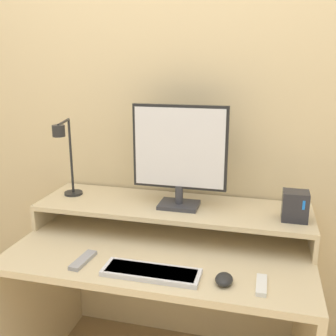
{
  "coord_description": "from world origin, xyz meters",
  "views": [
    {
      "loc": [
        0.41,
        -1.15,
        1.5
      ],
      "look_at": [
        0.01,
        0.39,
        1.06
      ],
      "focal_mm": 42.0,
      "sensor_mm": 36.0,
      "label": 1
    }
  ],
  "objects_px": {
    "router_dock": "(295,206)",
    "mouse": "(224,279)",
    "keyboard": "(151,272)",
    "remote_secondary": "(261,285)",
    "desk_lamp": "(66,154)",
    "monitor": "(179,153)",
    "remote_control": "(83,260)"
  },
  "relations": [
    {
      "from": "keyboard",
      "to": "router_dock",
      "type": "bearing_deg",
      "value": 35.12
    },
    {
      "from": "monitor",
      "to": "mouse",
      "type": "height_order",
      "value": "monitor"
    },
    {
      "from": "monitor",
      "to": "desk_lamp",
      "type": "bearing_deg",
      "value": -174.63
    },
    {
      "from": "remote_secondary",
      "to": "desk_lamp",
      "type": "bearing_deg",
      "value": 160.11
    },
    {
      "from": "desk_lamp",
      "to": "remote_secondary",
      "type": "xyz_separation_m",
      "value": [
        0.92,
        -0.33,
        -0.35
      ]
    },
    {
      "from": "mouse",
      "to": "remote_control",
      "type": "height_order",
      "value": "mouse"
    },
    {
      "from": "monitor",
      "to": "router_dock",
      "type": "height_order",
      "value": "monitor"
    },
    {
      "from": "router_dock",
      "to": "remote_control",
      "type": "relative_size",
      "value": 0.82
    },
    {
      "from": "router_dock",
      "to": "keyboard",
      "type": "height_order",
      "value": "router_dock"
    },
    {
      "from": "desk_lamp",
      "to": "router_dock",
      "type": "distance_m",
      "value": 1.05
    },
    {
      "from": "monitor",
      "to": "remote_secondary",
      "type": "height_order",
      "value": "monitor"
    },
    {
      "from": "keyboard",
      "to": "remote_secondary",
      "type": "xyz_separation_m",
      "value": [
        0.4,
        0.02,
        -0.0
      ]
    },
    {
      "from": "desk_lamp",
      "to": "keyboard",
      "type": "relative_size",
      "value": 1.04
    },
    {
      "from": "remote_control",
      "to": "remote_secondary",
      "type": "xyz_separation_m",
      "value": [
        0.7,
        -0.01,
        0.0
      ]
    },
    {
      "from": "keyboard",
      "to": "remote_control",
      "type": "xyz_separation_m",
      "value": [
        -0.29,
        0.02,
        -0.0
      ]
    },
    {
      "from": "router_dock",
      "to": "mouse",
      "type": "height_order",
      "value": "router_dock"
    },
    {
      "from": "mouse",
      "to": "router_dock",
      "type": "bearing_deg",
      "value": 55.31
    },
    {
      "from": "monitor",
      "to": "mouse",
      "type": "xyz_separation_m",
      "value": [
        0.26,
        -0.39,
        -0.36
      ]
    },
    {
      "from": "router_dock",
      "to": "remote_control",
      "type": "xyz_separation_m",
      "value": [
        -0.81,
        -0.34,
        -0.18
      ]
    },
    {
      "from": "router_dock",
      "to": "keyboard",
      "type": "relative_size",
      "value": 0.34
    },
    {
      "from": "desk_lamp",
      "to": "router_dock",
      "type": "height_order",
      "value": "desk_lamp"
    },
    {
      "from": "desk_lamp",
      "to": "remote_control",
      "type": "xyz_separation_m",
      "value": [
        0.23,
        -0.33,
        -0.35
      ]
    },
    {
      "from": "desk_lamp",
      "to": "mouse",
      "type": "height_order",
      "value": "desk_lamp"
    },
    {
      "from": "desk_lamp",
      "to": "remote_control",
      "type": "relative_size",
      "value": 2.5
    },
    {
      "from": "remote_control",
      "to": "remote_secondary",
      "type": "bearing_deg",
      "value": -0.58
    },
    {
      "from": "monitor",
      "to": "remote_secondary",
      "type": "distance_m",
      "value": 0.66
    },
    {
      "from": "remote_secondary",
      "to": "mouse",
      "type": "bearing_deg",
      "value": -175.53
    },
    {
      "from": "router_dock",
      "to": "remote_secondary",
      "type": "distance_m",
      "value": 0.41
    },
    {
      "from": "desk_lamp",
      "to": "router_dock",
      "type": "relative_size",
      "value": 3.04
    },
    {
      "from": "desk_lamp",
      "to": "monitor",
      "type": "bearing_deg",
      "value": 5.37
    },
    {
      "from": "keyboard",
      "to": "mouse",
      "type": "height_order",
      "value": "mouse"
    },
    {
      "from": "desk_lamp",
      "to": "keyboard",
      "type": "xyz_separation_m",
      "value": [
        0.52,
        -0.35,
        -0.34
      ]
    }
  ]
}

